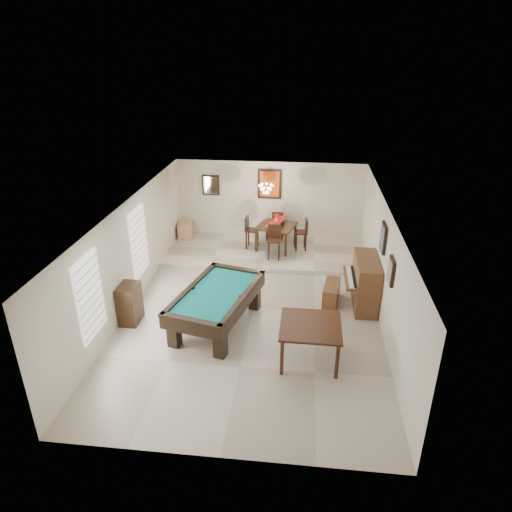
% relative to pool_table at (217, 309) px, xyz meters
% --- Properties ---
extents(ground_plane, '(6.00, 9.00, 0.02)m').
position_rel_pool_table_xyz_m(ground_plane, '(0.73, 0.82, -0.44)').
color(ground_plane, beige).
extents(wall_back, '(6.00, 0.04, 2.60)m').
position_rel_pool_table_xyz_m(wall_back, '(0.73, 5.32, 0.87)').
color(wall_back, silver).
rests_on(wall_back, ground_plane).
extents(wall_front, '(6.00, 0.04, 2.60)m').
position_rel_pool_table_xyz_m(wall_front, '(0.73, -3.68, 0.87)').
color(wall_front, silver).
rests_on(wall_front, ground_plane).
extents(wall_left, '(0.04, 9.00, 2.60)m').
position_rel_pool_table_xyz_m(wall_left, '(-2.27, 0.82, 0.87)').
color(wall_left, silver).
rests_on(wall_left, ground_plane).
extents(wall_right, '(0.04, 9.00, 2.60)m').
position_rel_pool_table_xyz_m(wall_right, '(3.73, 0.82, 0.87)').
color(wall_right, silver).
rests_on(wall_right, ground_plane).
extents(ceiling, '(6.00, 9.00, 0.04)m').
position_rel_pool_table_xyz_m(ceiling, '(0.73, 0.82, 2.17)').
color(ceiling, white).
rests_on(ceiling, wall_back).
extents(dining_step, '(6.00, 2.50, 0.12)m').
position_rel_pool_table_xyz_m(dining_step, '(0.73, 4.07, -0.37)').
color(dining_step, beige).
rests_on(dining_step, ground_plane).
extents(window_left_front, '(0.06, 1.00, 1.70)m').
position_rel_pool_table_xyz_m(window_left_front, '(-2.24, -1.38, 0.97)').
color(window_left_front, white).
rests_on(window_left_front, wall_left).
extents(window_left_rear, '(0.06, 1.00, 1.70)m').
position_rel_pool_table_xyz_m(window_left_rear, '(-2.24, 1.42, 0.97)').
color(window_left_rear, white).
rests_on(window_left_rear, wall_left).
extents(pool_table, '(1.98, 2.84, 0.86)m').
position_rel_pool_table_xyz_m(pool_table, '(0.00, 0.00, 0.00)').
color(pool_table, black).
rests_on(pool_table, ground_plane).
extents(square_table, '(1.22, 1.22, 0.84)m').
position_rel_pool_table_xyz_m(square_table, '(2.10, -1.03, -0.01)').
color(square_table, black).
rests_on(square_table, ground_plane).
extents(upright_piano, '(0.83, 1.48, 1.23)m').
position_rel_pool_table_xyz_m(upright_piano, '(3.30, 1.34, 0.19)').
color(upright_piano, brown).
rests_on(upright_piano, ground_plane).
extents(piano_bench, '(0.49, 0.95, 0.51)m').
position_rel_pool_table_xyz_m(piano_bench, '(2.64, 1.37, -0.18)').
color(piano_bench, brown).
rests_on(piano_bench, ground_plane).
extents(apothecary_chest, '(0.42, 0.62, 0.94)m').
position_rel_pool_table_xyz_m(apothecary_chest, '(-2.04, -0.04, 0.04)').
color(apothecary_chest, black).
rests_on(apothecary_chest, ground_plane).
extents(dining_table, '(1.32, 1.32, 0.89)m').
position_rel_pool_table_xyz_m(dining_table, '(1.04, 4.30, 0.13)').
color(dining_table, black).
rests_on(dining_table, dining_step).
extents(flower_vase, '(0.19, 0.19, 0.26)m').
position_rel_pool_table_xyz_m(flower_vase, '(1.04, 4.30, 0.70)').
color(flower_vase, '#A30D0F').
rests_on(flower_vase, dining_table).
extents(dining_chair_south, '(0.39, 0.39, 1.02)m').
position_rel_pool_table_xyz_m(dining_chair_south, '(1.03, 3.54, 0.20)').
color(dining_chair_south, black).
rests_on(dining_chair_south, dining_step).
extents(dining_chair_north, '(0.38, 0.38, 0.97)m').
position_rel_pool_table_xyz_m(dining_chair_north, '(1.04, 5.08, 0.17)').
color(dining_chair_north, black).
rests_on(dining_chair_north, dining_step).
extents(dining_chair_west, '(0.41, 0.41, 1.00)m').
position_rel_pool_table_xyz_m(dining_chair_west, '(0.29, 4.28, 0.19)').
color(dining_chair_west, black).
rests_on(dining_chair_west, dining_step).
extents(dining_chair_east, '(0.41, 0.41, 0.98)m').
position_rel_pool_table_xyz_m(dining_chair_east, '(1.79, 4.30, 0.18)').
color(dining_chair_east, black).
rests_on(dining_chair_east, dining_step).
extents(corner_bench, '(0.52, 0.62, 0.50)m').
position_rel_pool_table_xyz_m(corner_bench, '(-1.99, 4.84, -0.06)').
color(corner_bench, tan).
rests_on(corner_bench, dining_step).
extents(chandelier, '(0.44, 0.44, 0.60)m').
position_rel_pool_table_xyz_m(chandelier, '(0.73, 4.02, 1.77)').
color(chandelier, '#FFE5B2').
rests_on(chandelier, ceiling).
extents(back_painting, '(0.75, 0.06, 0.95)m').
position_rel_pool_table_xyz_m(back_painting, '(0.73, 5.28, 1.47)').
color(back_painting, '#D84C14').
rests_on(back_painting, wall_back).
extents(back_mirror, '(0.55, 0.06, 0.65)m').
position_rel_pool_table_xyz_m(back_mirror, '(-1.17, 5.28, 1.37)').
color(back_mirror, white).
rests_on(back_mirror, wall_back).
extents(right_picture_upper, '(0.06, 0.55, 0.65)m').
position_rel_pool_table_xyz_m(right_picture_upper, '(3.69, 1.12, 1.47)').
color(right_picture_upper, slate).
rests_on(right_picture_upper, wall_right).
extents(right_picture_lower, '(0.06, 0.45, 0.55)m').
position_rel_pool_table_xyz_m(right_picture_lower, '(3.69, -0.18, 1.27)').
color(right_picture_lower, gray).
rests_on(right_picture_lower, wall_right).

